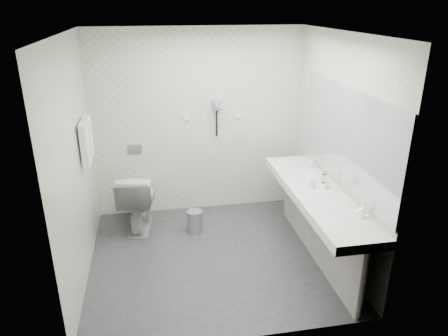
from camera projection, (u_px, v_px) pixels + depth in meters
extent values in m
plane|color=#2F2E34|center=(214.00, 257.00, 4.88)|extent=(2.80, 2.80, 0.00)
plane|color=silver|center=(211.00, 33.00, 3.95)|extent=(2.80, 2.80, 0.00)
plane|color=beige|center=(198.00, 124.00, 5.60)|extent=(2.80, 0.00, 2.80)
plane|color=beige|center=(238.00, 214.00, 3.23)|extent=(2.80, 0.00, 2.80)
plane|color=beige|center=(75.00, 165.00, 4.18)|extent=(0.00, 2.60, 2.60)
plane|color=beige|center=(337.00, 149.00, 4.64)|extent=(0.00, 2.60, 2.60)
cube|color=silver|center=(317.00, 195.00, 4.58)|extent=(0.55, 2.20, 0.10)
cube|color=gray|center=(316.00, 228.00, 4.74)|extent=(0.03, 2.15, 0.75)
cylinder|color=silver|center=(362.00, 285.00, 3.80)|extent=(0.06, 0.06, 0.75)
cylinder|color=silver|center=(289.00, 190.00, 5.70)|extent=(0.06, 0.06, 0.75)
cube|color=#B2BCC6|center=(345.00, 137.00, 4.38)|extent=(0.02, 2.20, 1.05)
ellipsoid|color=white|center=(343.00, 220.00, 3.98)|extent=(0.40, 0.31, 0.05)
ellipsoid|color=white|center=(297.00, 170.00, 5.16)|extent=(0.40, 0.31, 0.05)
cylinder|color=silver|center=(363.00, 210.00, 3.97)|extent=(0.04, 0.04, 0.15)
cylinder|color=silver|center=(313.00, 162.00, 5.16)|extent=(0.04, 0.04, 0.15)
imported|color=white|center=(313.00, 184.00, 4.62)|extent=(0.06, 0.06, 0.10)
imported|color=white|center=(311.00, 182.00, 4.68)|extent=(0.10, 0.10, 0.09)
imported|color=white|center=(327.00, 183.00, 4.59)|extent=(0.06, 0.06, 0.12)
cylinder|color=silver|center=(324.00, 178.00, 4.75)|extent=(0.06, 0.06, 0.11)
imported|color=white|center=(138.00, 200.00, 5.39)|extent=(0.54, 0.83, 0.79)
cube|color=#B2B5BA|center=(135.00, 149.00, 5.56)|extent=(0.18, 0.02, 0.12)
cylinder|color=#B2B5BA|center=(195.00, 222.00, 5.37)|extent=(0.25, 0.25, 0.28)
cylinder|color=#B2B5BA|center=(195.00, 212.00, 5.32)|extent=(0.20, 0.20, 0.02)
cylinder|color=silver|center=(83.00, 121.00, 4.58)|extent=(0.02, 0.62, 0.02)
cube|color=silver|center=(85.00, 144.00, 4.54)|extent=(0.07, 0.24, 0.48)
cube|color=silver|center=(88.00, 137.00, 4.79)|extent=(0.07, 0.24, 0.48)
cube|color=gray|center=(216.00, 105.00, 5.52)|extent=(0.10, 0.04, 0.14)
cylinder|color=gray|center=(217.00, 104.00, 5.45)|extent=(0.08, 0.14, 0.08)
cylinder|color=black|center=(217.00, 124.00, 5.60)|extent=(0.02, 0.02, 0.35)
cube|color=white|center=(187.00, 117.00, 5.53)|extent=(0.09, 0.02, 0.09)
cube|color=white|center=(238.00, 115.00, 5.64)|extent=(0.09, 0.02, 0.09)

